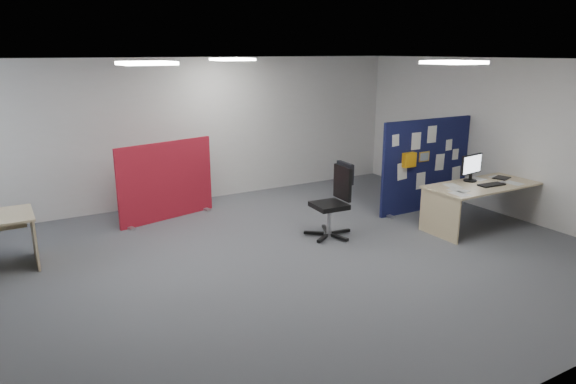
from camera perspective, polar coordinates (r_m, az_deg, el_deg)
name	(u,v)px	position (r m, az deg, el deg)	size (l,w,h in m)	color
floor	(279,262)	(7.15, -1.05, -7.75)	(9.00, 9.00, 0.00)	#4D4F54
ceiling	(278,60)	(6.57, -1.16, 14.44)	(9.00, 7.00, 0.02)	white
wall_back	(188,131)	(9.89, -11.03, 6.65)	(9.00, 0.02, 2.70)	silver
wall_front	(506,255)	(4.16, 23.10, -6.49)	(9.00, 0.02, 2.70)	silver
wall_right	(505,138)	(9.70, 22.97, 5.54)	(0.02, 7.00, 2.70)	silver
ceiling_lights	(275,61)	(7.32, -1.41, 14.31)	(4.10, 4.10, 0.04)	white
navy_divider	(426,165)	(9.54, 15.05, 2.89)	(2.01, 0.30, 1.66)	#111A3E
main_desk	(480,193)	(8.94, 20.56, -0.12)	(1.95, 0.87, 0.73)	tan
monitor_main	(472,166)	(8.95, 19.72, 2.69)	(0.51, 0.21, 0.45)	black
keyboard	(492,185)	(8.83, 21.68, 0.76)	(0.45, 0.18, 0.03)	black
mouse	(502,182)	(9.04, 22.68, 1.00)	(0.10, 0.06, 0.03)	#A9A8AE
paper_tray	(502,178)	(9.40, 22.64, 1.47)	(0.28, 0.22, 0.01)	black
red_divider	(167,182)	(8.97, -13.34, 1.13)	(1.75, 0.48, 1.34)	#AE162E
office_chair	(336,196)	(7.96, 5.34, -0.43)	(0.73, 0.76, 1.14)	black
desk_papers	(477,185)	(8.80, 20.28, 0.78)	(1.61, 0.85, 0.00)	white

